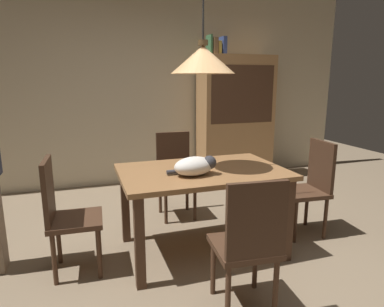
# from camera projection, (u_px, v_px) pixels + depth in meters

# --- Properties ---
(ground) EXTENTS (10.00, 10.00, 0.00)m
(ground) POSITION_uv_depth(u_px,v_px,m) (212.00, 271.00, 2.70)
(ground) COLOR #847056
(back_wall) EXTENTS (6.40, 0.10, 2.90)m
(back_wall) POSITION_uv_depth(u_px,v_px,m) (145.00, 83.00, 4.84)
(back_wall) COLOR beige
(back_wall) RESTS_ON ground
(dining_table) EXTENTS (1.40, 0.90, 0.75)m
(dining_table) POSITION_uv_depth(u_px,v_px,m) (202.00, 181.00, 2.90)
(dining_table) COLOR olive
(dining_table) RESTS_ON ground
(chair_left_side) EXTENTS (0.42, 0.42, 0.93)m
(chair_left_side) POSITION_uv_depth(u_px,v_px,m) (64.00, 211.00, 2.58)
(chair_left_side) COLOR #472D1E
(chair_left_side) RESTS_ON ground
(chair_near_front) EXTENTS (0.44, 0.44, 0.93)m
(chair_near_front) POSITION_uv_depth(u_px,v_px,m) (249.00, 241.00, 2.11)
(chair_near_front) COLOR #472D1E
(chair_near_front) RESTS_ON ground
(chair_right_side) EXTENTS (0.43, 0.43, 0.93)m
(chair_right_side) POSITION_uv_depth(u_px,v_px,m) (311.00, 184.00, 3.27)
(chair_right_side) COLOR #472D1E
(chair_right_side) RESTS_ON ground
(chair_far_back) EXTENTS (0.42, 0.42, 0.93)m
(chair_far_back) POSITION_uv_depth(u_px,v_px,m) (175.00, 170.00, 3.74)
(chair_far_back) COLOR #472D1E
(chair_far_back) RESTS_ON ground
(cat_sleeping) EXTENTS (0.40, 0.28, 0.16)m
(cat_sleeping) POSITION_uv_depth(u_px,v_px,m) (195.00, 166.00, 2.69)
(cat_sleeping) COLOR silver
(cat_sleeping) RESTS_ON dining_table
(pendant_lamp) EXTENTS (0.52, 0.52, 1.30)m
(pendant_lamp) POSITION_uv_depth(u_px,v_px,m) (203.00, 59.00, 2.68)
(pendant_lamp) COLOR #E0A86B
(hutch_bookcase) EXTENTS (1.12, 0.45, 1.85)m
(hutch_bookcase) POSITION_uv_depth(u_px,v_px,m) (235.00, 121.00, 5.06)
(hutch_bookcase) COLOR #A87A4C
(hutch_bookcase) RESTS_ON ground
(book_green_slim) EXTENTS (0.03, 0.20, 0.26)m
(book_green_slim) POSITION_uv_depth(u_px,v_px,m) (209.00, 45.00, 4.69)
(book_green_slim) COLOR #427A4C
(book_green_slim) RESTS_ON hutch_bookcase
(book_brown_thick) EXTENTS (0.06, 0.24, 0.22)m
(book_brown_thick) POSITION_uv_depth(u_px,v_px,m) (213.00, 46.00, 4.71)
(book_brown_thick) COLOR brown
(book_brown_thick) RESTS_ON hutch_bookcase
(book_yellow_short) EXTENTS (0.04, 0.20, 0.18)m
(book_yellow_short) POSITION_uv_depth(u_px,v_px,m) (218.00, 48.00, 4.74)
(book_yellow_short) COLOR gold
(book_yellow_short) RESTS_ON hutch_bookcase
(book_blue_wide) EXTENTS (0.06, 0.24, 0.24)m
(book_blue_wide) POSITION_uv_depth(u_px,v_px,m) (222.00, 46.00, 4.75)
(book_blue_wide) COLOR #384C93
(book_blue_wide) RESTS_ON hutch_bookcase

